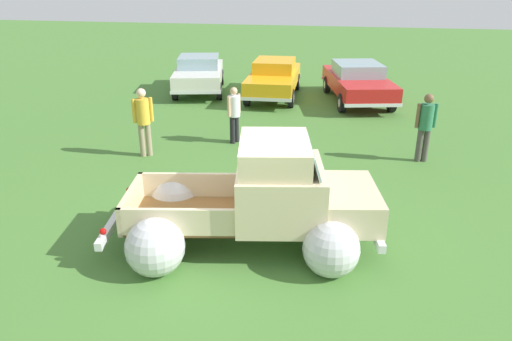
# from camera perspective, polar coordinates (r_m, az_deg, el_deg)

# --- Properties ---
(ground_plane) EXTENTS (80.00, 80.00, 0.00)m
(ground_plane) POSITION_cam_1_polar(r_m,az_deg,el_deg) (8.58, -1.63, -8.58)
(ground_plane) COLOR #477A33
(vintage_pickup_truck) EXTENTS (4.88, 3.39, 1.96)m
(vintage_pickup_truck) POSITION_cam_1_polar(r_m,az_deg,el_deg) (8.21, 1.02, -4.07)
(vintage_pickup_truck) COLOR black
(vintage_pickup_truck) RESTS_ON ground
(show_car_0) EXTENTS (2.82, 4.55, 1.43)m
(show_car_0) POSITION_cam_1_polar(r_m,az_deg,el_deg) (19.75, -6.89, 11.68)
(show_car_0) COLOR black
(show_car_0) RESTS_ON ground
(show_car_1) EXTENTS (1.99, 4.65, 1.43)m
(show_car_1) POSITION_cam_1_polar(r_m,az_deg,el_deg) (18.72, 2.18, 11.23)
(show_car_1) COLOR black
(show_car_1) RESTS_ON ground
(show_car_2) EXTENTS (2.98, 5.02, 1.43)m
(show_car_2) POSITION_cam_1_polar(r_m,az_deg,el_deg) (18.41, 12.18, 10.58)
(show_car_2) COLOR black
(show_car_2) RESTS_ON ground
(spectator_0) EXTENTS (0.50, 0.47, 1.81)m
(spectator_0) POSITION_cam_1_polar(r_m,az_deg,el_deg) (12.56, -13.47, 6.22)
(spectator_0) COLOR gray
(spectator_0) RESTS_ON ground
(spectator_1) EXTENTS (0.54, 0.41, 1.76)m
(spectator_1) POSITION_cam_1_polar(r_m,az_deg,el_deg) (12.60, 19.82, 5.38)
(spectator_1) COLOR #4C4742
(spectator_1) RESTS_ON ground
(spectator_2) EXTENTS (0.45, 0.52, 1.60)m
(spectator_2) POSITION_cam_1_polar(r_m,az_deg,el_deg) (13.32, -2.67, 7.11)
(spectator_2) COLOR black
(spectator_2) RESTS_ON ground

